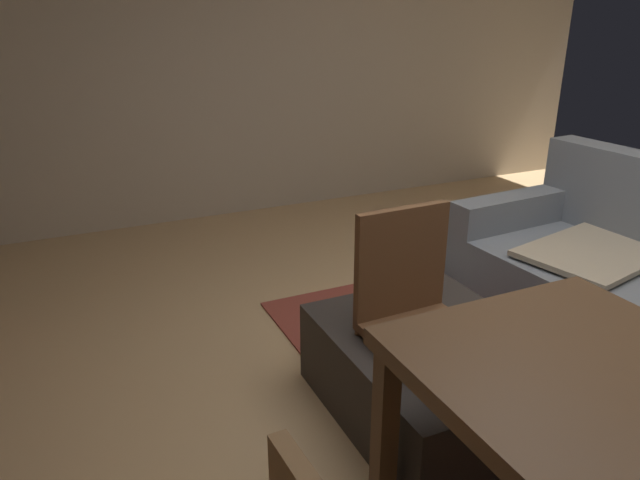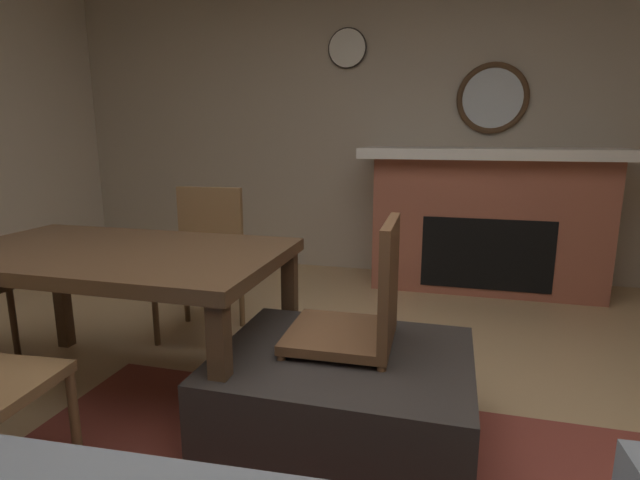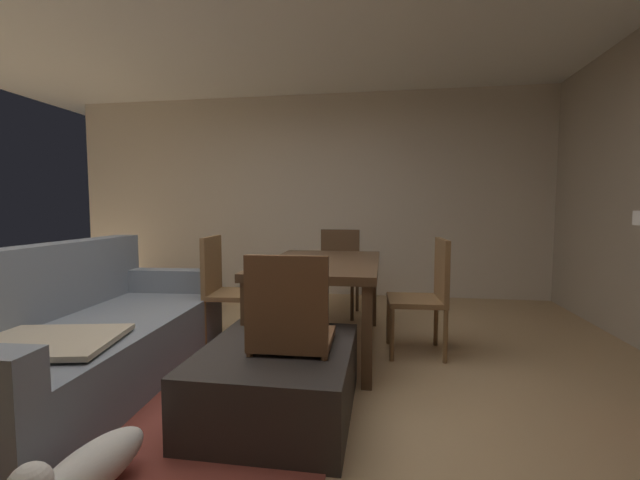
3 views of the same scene
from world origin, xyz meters
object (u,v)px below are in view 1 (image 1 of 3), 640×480
at_px(dining_chair_west, 414,307).
at_px(small_dog, 427,284).
at_px(tv_remote, 444,343).
at_px(ottoman_coffee_table, 434,375).

bearing_deg(dining_chair_west, small_dog, 141.01).
height_order(tv_remote, small_dog, tv_remote).
bearing_deg(dining_chair_west, ottoman_coffee_table, 56.85).
bearing_deg(ottoman_coffee_table, dining_chair_west, -123.15).
bearing_deg(small_dog, tv_remote, -31.60).
bearing_deg(tv_remote, dining_chair_west, -118.78).
distance_m(ottoman_coffee_table, tv_remote, 0.22).
height_order(ottoman_coffee_table, dining_chair_west, dining_chair_west).
relative_size(ottoman_coffee_table, tv_remote, 6.42).
xyz_separation_m(ottoman_coffee_table, small_dog, (-0.84, 0.55, -0.04)).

